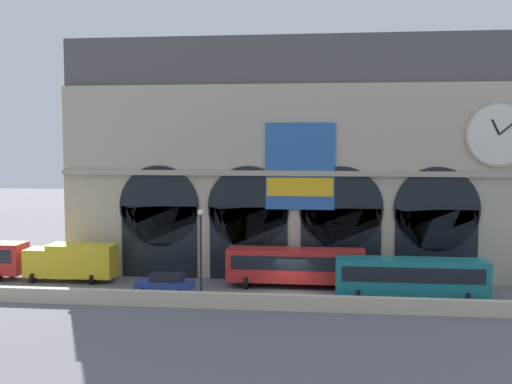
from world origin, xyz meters
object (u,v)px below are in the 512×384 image
object	(u,v)px
bus_center	(296,265)
street_lamp_quayside	(201,244)
car_midwest	(165,283)
bus_mideast	(411,277)
box_truck_west	(72,261)

from	to	relation	value
bus_center	street_lamp_quayside	world-z (taller)	street_lamp_quayside
car_midwest	street_lamp_quayside	size ratio (longest dim) A/B	0.64
bus_mideast	box_truck_west	bearing A→B (deg)	173.10
box_truck_west	bus_mideast	distance (m)	27.61
bus_center	bus_mideast	size ratio (longest dim) A/B	1.00
car_midwest	bus_center	xyz separation A→B (m)	(9.83, 3.38, 0.98)
box_truck_west	car_midwest	bearing A→B (deg)	-20.48
box_truck_west	street_lamp_quayside	distance (m)	14.07
bus_center	street_lamp_quayside	xyz separation A→B (m)	(-6.42, -6.30, 2.63)
bus_mideast	bus_center	bearing A→B (deg)	158.77
car_midwest	bus_mideast	distance (m)	18.54
box_truck_west	bus_mideast	xyz separation A→B (m)	(27.41, -3.32, 0.08)
bus_center	car_midwest	bearing A→B (deg)	-161.04
box_truck_west	bus_mideast	bearing A→B (deg)	-6.90
car_midwest	bus_mideast	xyz separation A→B (m)	(18.51, 0.01, 0.98)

